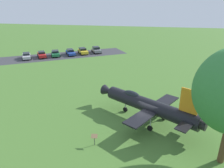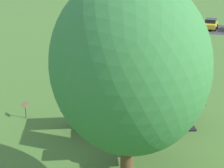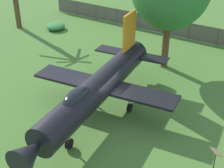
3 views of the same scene
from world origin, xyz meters
The scene contains 5 objects.
ground_plane centered at (0.00, 0.00, 0.00)m, with size 200.00×200.00×0.00m, color #47722D.
display_jet centered at (0.32, -0.19, 2.02)m, with size 12.30×9.03×5.19m.
perimeter_fence centered at (-12.69, 7.77, 0.86)m, with size 18.21×23.47×1.61m.
shrub_near_fence centered at (-15.48, -3.87, 0.33)m, with size 2.00×1.88×0.66m.
info_plaque centered at (4.89, 5.36, 0.85)m, with size 0.66×0.50×1.14m.
Camera 3 is at (16.22, -0.41, 11.35)m, focal length 51.85 mm.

